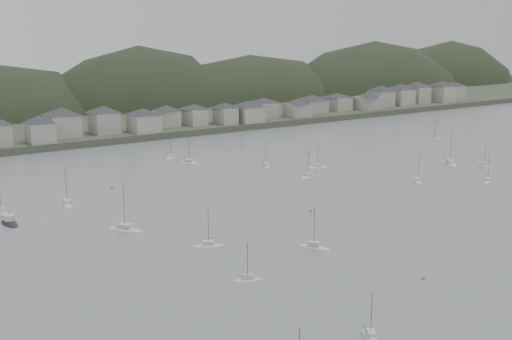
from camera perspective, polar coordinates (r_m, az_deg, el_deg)
ground at (r=142.42m, az=17.34°, el=-7.84°), size 900.00×900.00×0.00m
far_shore_land at (r=394.20m, az=-18.31°, el=5.15°), size 900.00×250.00×3.00m
forested_ridge at (r=373.06m, az=-16.37°, el=2.90°), size 851.55×103.94×102.57m
waterfront_town at (r=310.49m, az=-3.50°, el=5.25°), size 451.48×28.46×12.92m
sailboat_lead at (r=226.64m, az=0.89°, el=0.34°), size 4.95×7.75×10.14m
moored_fleet at (r=177.66m, az=1.06°, el=-3.13°), size 250.91×158.63×13.41m
motor_launch_far at (r=172.98m, az=-21.04°, el=-4.39°), size 3.75×8.74×4.02m
mooring_buoys at (r=195.00m, az=0.36°, el=-1.70°), size 158.52×135.23×0.70m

